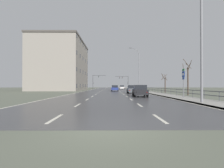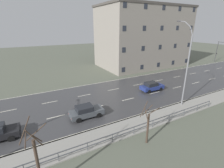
# 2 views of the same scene
# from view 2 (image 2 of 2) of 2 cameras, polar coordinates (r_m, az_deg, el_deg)

# --- Properties ---
(ground_plane) EXTENTS (160.00, 160.00, 0.12)m
(ground_plane) POSITION_cam_2_polar(r_m,az_deg,el_deg) (35.87, 21.78, 0.70)
(ground_plane) COLOR #5B6051
(road_asphalt_strip) EXTENTS (14.00, 120.00, 0.03)m
(road_asphalt_strip) POSITION_cam_2_polar(r_m,az_deg,el_deg) (45.51, 31.65, 3.07)
(road_asphalt_strip) COLOR #3D3D3F
(road_asphalt_strip) RESTS_ON ground
(guardrail) EXTENTS (0.07, 35.65, 1.00)m
(guardrail) POSITION_cam_2_polar(r_m,az_deg,el_deg) (15.69, -8.58, -20.34)
(guardrail) COLOR #515459
(guardrail) RESTS_ON ground
(street_lamp_midground) EXTENTS (2.68, 0.24, 11.41)m
(street_lamp_midground) POSITION_cam_2_polar(r_m,az_deg,el_deg) (23.93, 24.47, 5.42)
(street_lamp_midground) COLOR slate
(street_lamp_midground) RESTS_ON ground
(traffic_signal_left) EXTENTS (5.94, 0.36, 6.33)m
(traffic_signal_left) POSITION_cam_2_polar(r_m,az_deg,el_deg) (60.05, 33.74, 10.21)
(traffic_signal_left) COLOR #38383A
(traffic_signal_left) RESTS_ON ground
(car_far_right) EXTENTS (1.89, 4.13, 1.57)m
(car_far_right) POSITION_cam_2_polar(r_m,az_deg,el_deg) (20.61, -9.03, -9.41)
(car_far_right) COLOR #474C51
(car_far_right) RESTS_ON ground
(car_far_left) EXTENTS (1.95, 4.16, 1.57)m
(car_far_left) POSITION_cam_2_polar(r_m,az_deg,el_deg) (29.21, 13.68, -0.79)
(car_far_left) COLOR navy
(car_far_left) RESTS_ON ground
(brick_building) EXTENTS (13.95, 23.84, 15.71)m
(brick_building) POSITION_cam_2_polar(r_m,az_deg,el_deg) (47.54, 10.71, 15.88)
(brick_building) COLOR gray
(brick_building) RESTS_ON ground
(bare_tree_near) EXTENTS (1.34, 1.67, 5.59)m
(bare_tree_near) POSITION_cam_2_polar(r_m,az_deg,el_deg) (12.43, -24.58, -23.59)
(bare_tree_near) COLOR #423328
(bare_tree_near) RESTS_ON ground
(bare_tree_mid) EXTENTS (1.27, 1.44, 4.11)m
(bare_tree_mid) POSITION_cam_2_polar(r_m,az_deg,el_deg) (16.19, 12.34, -13.92)
(bare_tree_mid) COLOR #423328
(bare_tree_mid) RESTS_ON ground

